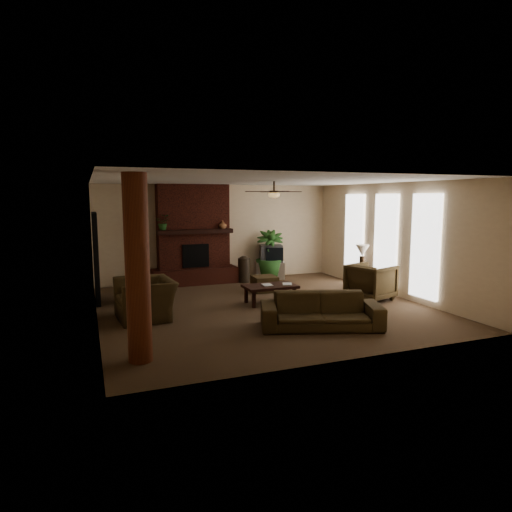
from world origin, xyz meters
name	(u,v)px	position (x,y,z in m)	size (l,w,h in m)	color
room_shell	(263,245)	(0.00, 0.00, 1.40)	(7.00, 7.00, 7.00)	brown
fireplace	(194,243)	(-0.80, 3.22, 1.16)	(2.40, 0.70, 2.80)	#532016
windows	(386,241)	(3.45, 0.20, 1.35)	(0.08, 3.65, 2.35)	white
log_column	(138,269)	(-2.95, -2.40, 1.40)	(0.36, 0.36, 2.80)	brown
doorway	(96,258)	(-3.44, 1.80, 1.05)	(0.10, 1.00, 2.10)	black
ceiling_fan	(274,193)	(0.40, 0.30, 2.53)	(1.35, 1.35, 0.37)	#312215
sofa	(321,305)	(0.42, -1.90, 0.44)	(2.24, 0.65, 0.88)	#42331C
armchair_left	(145,292)	(-2.57, -0.03, 0.54)	(1.23, 0.80, 1.08)	#42331C
armchair_right	(371,280)	(2.67, -0.32, 0.48)	(0.93, 0.87, 0.96)	#42331C
coffee_table	(270,288)	(0.28, 0.22, 0.37)	(1.20, 0.70, 0.43)	black
ottoman	(264,284)	(0.66, 1.48, 0.20)	(0.60, 0.60, 0.40)	#42331C
tv_stand	(270,270)	(1.54, 3.15, 0.25)	(0.85, 0.50, 0.50)	silver
tv	(271,253)	(1.55, 3.14, 0.76)	(0.76, 0.68, 0.52)	#3C3C3F
floor_vase	(244,267)	(0.57, 2.84, 0.43)	(0.34, 0.34, 0.77)	black
floor_plant	(269,265)	(1.48, 3.09, 0.41)	(0.82, 1.46, 0.82)	#2A5622
side_table_left	(139,290)	(-2.52, 1.50, 0.28)	(0.50, 0.50, 0.55)	black
lamp_left	(140,260)	(-2.50, 1.45, 1.00)	(0.41, 0.41, 0.65)	#312215
side_table_right	(362,279)	(3.15, 0.74, 0.28)	(0.50, 0.50, 0.55)	black
lamp_right	(362,252)	(3.15, 0.75, 1.00)	(0.36, 0.36, 0.65)	#312215
mantel_plant	(163,224)	(-1.67, 3.03, 1.72)	(0.38, 0.42, 0.33)	#2A5622
mantel_vase	(223,225)	(-0.02, 2.95, 1.67)	(0.22, 0.23, 0.22)	#985F3C
book_a	(263,280)	(0.09, 0.20, 0.57)	(0.22, 0.03, 0.29)	#999999
book_b	(283,278)	(0.58, 0.18, 0.58)	(0.21, 0.02, 0.29)	#999999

